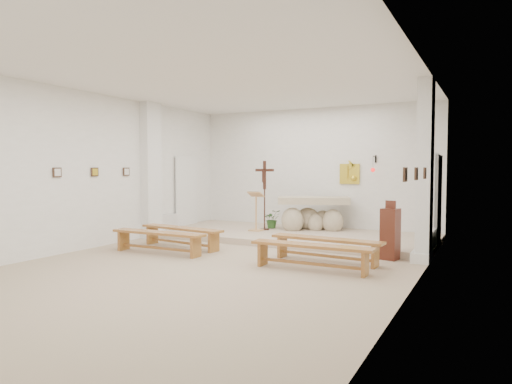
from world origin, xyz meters
The scene contains 27 objects.
ground centered at (0.00, 0.00, 0.00)m, with size 7.00×10.00×0.00m, color tan.
wall_left centered at (-3.49, 0.00, 1.75)m, with size 0.02×10.00×3.50m, color white.
wall_right centered at (3.49, 0.00, 1.75)m, with size 0.02×10.00×3.50m, color white.
wall_back centered at (0.00, 4.99, 1.75)m, with size 7.00×0.02×3.50m, color white.
ceiling centered at (0.00, 0.00, 3.49)m, with size 7.00×10.00×0.02m, color silver.
sanctuary_platform centered at (0.00, 3.50, 0.07)m, with size 6.98×3.00×0.15m, color #B7A38D.
pilaster_left centered at (-3.37, 2.00, 1.75)m, with size 0.26×0.55×3.50m, color white.
pilaster_right centered at (3.37, 2.00, 1.75)m, with size 0.26×0.55×3.50m, color white.
gold_wall_relief centered at (1.05, 4.96, 1.65)m, with size 0.55×0.04×0.55m, color gold.
sanctuary_lamp centered at (1.75, 4.71, 1.81)m, with size 0.11×0.36×0.44m.
station_frame_left_front centered at (-3.47, -0.80, 1.72)m, with size 0.03×0.20×0.20m, color #3B261A.
station_frame_left_mid centered at (-3.47, 0.20, 1.72)m, with size 0.03×0.20×0.20m, color #3B261A.
station_frame_left_rear centered at (-3.47, 1.20, 1.72)m, with size 0.03×0.20×0.20m, color #3B261A.
station_frame_right_front centered at (3.47, -0.80, 1.72)m, with size 0.03×0.20×0.20m, color #3B261A.
station_frame_right_mid centered at (3.47, 0.20, 1.72)m, with size 0.03×0.20×0.20m, color #3B261A.
station_frame_right_rear centered at (3.47, 1.20, 1.72)m, with size 0.03×0.20×0.20m, color #3B261A.
radiator_left centered at (-3.43, 2.70, 0.27)m, with size 0.10×0.85×0.52m, color silver.
radiator_right centered at (3.43, 2.70, 0.27)m, with size 0.10×0.85×0.52m, color silver.
altar centered at (0.25, 4.26, 0.52)m, with size 2.02×1.37×0.97m.
lectern centered at (-1.00, 3.36, 0.68)m, with size 0.39×0.34×1.07m.
crucifix_stand centered at (-0.89, 3.65, 1.22)m, with size 0.56×0.24×1.85m.
potted_plant centered at (-0.86, 4.07, 0.40)m, with size 0.46×0.40×0.51m, color #2A5522.
donation_pedestal centered at (2.76, 1.90, 0.52)m, with size 0.37×0.37×1.17m.
bench_left_front centered at (-1.72, 1.07, 0.35)m, with size 2.24×0.63×0.47m.
bench_right_front centered at (1.72, 1.07, 0.35)m, with size 2.23×0.50×0.47m.
bench_left_second centered at (-1.72, 0.26, 0.35)m, with size 2.22×0.39×0.47m.
bench_right_second centered at (1.72, 0.26, 0.35)m, with size 2.22×0.37×0.47m.
Camera 1 is at (4.54, -7.25, 1.81)m, focal length 32.00 mm.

